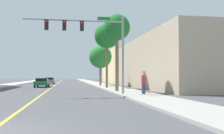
{
  "coord_description": "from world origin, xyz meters",
  "views": [
    {
      "loc": [
        2.29,
        -8.41,
        1.68
      ],
      "look_at": [
        7.69,
        23.84,
        2.8
      ],
      "focal_mm": 42.57,
      "sensor_mm": 36.0,
      "label": 1
    }
  ],
  "objects_px": {
    "palm_near": "(117,29)",
    "car_green": "(42,82)",
    "palm_mid": "(107,36)",
    "pedestrian": "(143,84)",
    "traffic_signal_mast": "(92,36)",
    "palm_far": "(100,57)",
    "car_gray": "(50,81)"
  },
  "relations": [
    {
      "from": "palm_mid",
      "to": "car_gray",
      "type": "height_order",
      "value": "palm_mid"
    },
    {
      "from": "pedestrian",
      "to": "traffic_signal_mast",
      "type": "bearing_deg",
      "value": 171.74
    },
    {
      "from": "traffic_signal_mast",
      "to": "palm_near",
      "type": "relative_size",
      "value": 1.06
    },
    {
      "from": "pedestrian",
      "to": "palm_mid",
      "type": "bearing_deg",
      "value": 92.77
    },
    {
      "from": "car_gray",
      "to": "pedestrian",
      "type": "distance_m",
      "value": 37.61
    },
    {
      "from": "traffic_signal_mast",
      "to": "palm_far",
      "type": "height_order",
      "value": "traffic_signal_mast"
    },
    {
      "from": "traffic_signal_mast",
      "to": "pedestrian",
      "type": "height_order",
      "value": "traffic_signal_mast"
    },
    {
      "from": "palm_far",
      "to": "car_gray",
      "type": "distance_m",
      "value": 18.37
    },
    {
      "from": "palm_near",
      "to": "car_gray",
      "type": "bearing_deg",
      "value": 105.65
    },
    {
      "from": "palm_mid",
      "to": "palm_far",
      "type": "bearing_deg",
      "value": 89.13
    },
    {
      "from": "traffic_signal_mast",
      "to": "palm_mid",
      "type": "height_order",
      "value": "palm_mid"
    },
    {
      "from": "traffic_signal_mast",
      "to": "car_green",
      "type": "height_order",
      "value": "traffic_signal_mast"
    },
    {
      "from": "palm_near",
      "to": "car_green",
      "type": "distance_m",
      "value": 17.87
    },
    {
      "from": "palm_mid",
      "to": "pedestrian",
      "type": "bearing_deg",
      "value": -84.22
    },
    {
      "from": "car_green",
      "to": "pedestrian",
      "type": "bearing_deg",
      "value": -60.8
    },
    {
      "from": "pedestrian",
      "to": "car_green",
      "type": "bearing_deg",
      "value": 114.92
    },
    {
      "from": "palm_mid",
      "to": "car_green",
      "type": "distance_m",
      "value": 12.69
    },
    {
      "from": "palm_near",
      "to": "palm_mid",
      "type": "distance_m",
      "value": 7.92
    },
    {
      "from": "pedestrian",
      "to": "palm_far",
      "type": "bearing_deg",
      "value": 90.24
    },
    {
      "from": "car_green",
      "to": "palm_mid",
      "type": "bearing_deg",
      "value": -34.72
    },
    {
      "from": "car_gray",
      "to": "palm_far",
      "type": "bearing_deg",
      "value": -61.41
    },
    {
      "from": "palm_mid",
      "to": "palm_far",
      "type": "height_order",
      "value": "palm_mid"
    },
    {
      "from": "palm_mid",
      "to": "palm_near",
      "type": "bearing_deg",
      "value": -90.79
    },
    {
      "from": "palm_near",
      "to": "palm_mid",
      "type": "xyz_separation_m",
      "value": [
        0.11,
        7.91,
        0.38
      ]
    },
    {
      "from": "traffic_signal_mast",
      "to": "palm_near",
      "type": "height_order",
      "value": "palm_near"
    },
    {
      "from": "palm_near",
      "to": "car_green",
      "type": "xyz_separation_m",
      "value": [
        -8.82,
        14.39,
        -5.88
      ]
    },
    {
      "from": "traffic_signal_mast",
      "to": "car_gray",
      "type": "relative_size",
      "value": 1.9
    },
    {
      "from": "traffic_signal_mast",
      "to": "pedestrian",
      "type": "bearing_deg",
      "value": -5.25
    },
    {
      "from": "traffic_signal_mast",
      "to": "palm_mid",
      "type": "distance_m",
      "value": 12.92
    },
    {
      "from": "palm_near",
      "to": "palm_far",
      "type": "bearing_deg",
      "value": 89.17
    },
    {
      "from": "palm_mid",
      "to": "pedestrian",
      "type": "height_order",
      "value": "palm_mid"
    },
    {
      "from": "car_green",
      "to": "traffic_signal_mast",
      "type": "bearing_deg",
      "value": -71.62
    }
  ]
}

